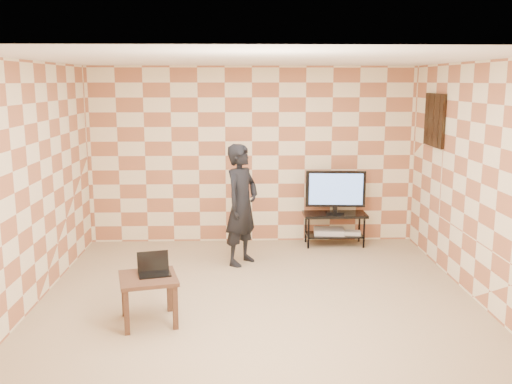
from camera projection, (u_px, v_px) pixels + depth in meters
floor at (258, 300)px, 6.55m from camera, size 5.00×5.00×0.00m
wall_back at (252, 156)px, 8.74m from camera, size 5.00×0.02×2.70m
wall_front at (271, 251)px, 3.84m from camera, size 5.00×0.02×2.70m
wall_left at (29, 186)px, 6.21m from camera, size 0.02×5.00×2.70m
wall_right at (481, 183)px, 6.37m from camera, size 0.02×5.00×2.70m
ceiling at (258, 59)px, 6.03m from camera, size 5.00×5.00×0.02m
wall_art at (434, 120)px, 7.77m from camera, size 0.04×0.72×0.72m
tv_stand at (335, 222)px, 8.68m from camera, size 0.95×0.43×0.50m
tv at (336, 190)px, 8.58m from camera, size 0.90×0.19×0.65m
dvd_player at (329, 231)px, 8.73m from camera, size 0.49×0.37×0.08m
game_console at (353, 233)px, 8.69m from camera, size 0.26×0.21×0.05m
side_table at (148, 285)px, 5.87m from camera, size 0.70×0.70×0.50m
laptop at (154, 269)px, 5.94m from camera, size 0.38×0.33×0.22m
person at (242, 205)px, 7.72m from camera, size 0.67×0.72×1.65m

